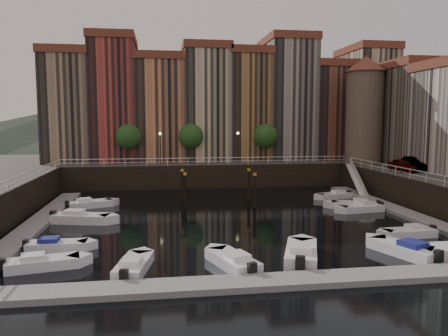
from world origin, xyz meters
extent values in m
plane|color=black|center=(0.00, 0.00, 0.00)|extent=(200.00, 200.00, 0.00)
cube|color=black|center=(0.00, 26.00, 1.50)|extent=(80.00, 20.00, 3.00)
cube|color=gray|center=(-16.20, -1.00, 0.17)|extent=(2.00, 28.00, 0.35)
cube|color=gray|center=(16.20, -1.00, 0.17)|extent=(2.00, 28.00, 0.35)
cube|color=gray|center=(0.00, -17.00, 0.17)|extent=(30.00, 2.00, 0.35)
cone|color=#2D382D|center=(-30.00, 110.00, 7.00)|extent=(80.00, 80.00, 14.00)
cone|color=#2D382D|center=(5.00, 110.00, 9.00)|extent=(100.00, 100.00, 18.00)
cone|color=#2D382D|center=(40.00, 110.00, 6.00)|extent=(70.00, 70.00, 12.00)
cube|color=#998061|center=(-18.00, 23.50, 10.00)|extent=(6.00, 10.00, 14.00)
cube|color=brown|center=(-18.00, 23.50, 17.50)|extent=(6.30, 10.30, 1.00)
cube|color=#A93E35|center=(-12.10, 23.50, 11.00)|extent=(5.80, 10.00, 16.00)
cube|color=brown|center=(-12.10, 23.50, 19.50)|extent=(6.10, 10.30, 1.00)
cube|color=tan|center=(-5.95, 23.50, 9.75)|extent=(6.50, 10.00, 13.50)
cube|color=brown|center=(-5.95, 23.50, 17.00)|extent=(6.80, 10.30, 1.00)
cube|color=beige|center=(0.40, 23.50, 10.50)|extent=(6.20, 10.00, 15.00)
cube|color=brown|center=(0.40, 23.50, 18.50)|extent=(6.50, 10.30, 1.00)
cube|color=#A2723B|center=(6.30, 23.50, 10.25)|extent=(5.60, 10.00, 14.50)
cube|color=brown|center=(6.30, 23.50, 18.00)|extent=(5.90, 10.30, 1.00)
cube|color=gray|center=(12.30, 23.50, 11.25)|extent=(6.40, 10.00, 16.50)
cube|color=brown|center=(12.30, 23.50, 20.00)|extent=(6.70, 10.30, 1.00)
cube|color=brown|center=(18.50, 23.50, 9.50)|extent=(6.00, 10.00, 13.00)
cube|color=brown|center=(18.50, 23.50, 16.50)|extent=(6.30, 10.30, 1.00)
cube|color=#BDB08A|center=(24.45, 23.50, 10.75)|extent=(5.90, 10.00, 15.50)
cube|color=brown|center=(24.45, 23.50, 19.00)|extent=(6.20, 10.30, 1.00)
cube|color=#706554|center=(26.50, 12.00, 9.00)|extent=(9.00, 8.00, 12.00)
cube|color=brown|center=(26.50, 12.00, 15.50)|extent=(9.30, 8.30, 1.00)
cylinder|color=#6B5B4C|center=(20.00, 14.50, 9.00)|extent=(4.60, 4.60, 12.00)
cone|color=brown|center=(20.00, 14.50, 15.80)|extent=(5.20, 5.20, 2.00)
cylinder|color=black|center=(-10.00, 18.20, 4.20)|extent=(0.30, 0.30, 2.40)
sphere|color=#1E4719|center=(-10.00, 18.20, 6.60)|extent=(3.20, 3.20, 3.20)
cylinder|color=black|center=(-2.00, 18.20, 4.20)|extent=(0.30, 0.30, 2.40)
sphere|color=#1E4719|center=(-2.00, 18.20, 6.60)|extent=(3.20, 3.20, 3.20)
cylinder|color=black|center=(8.00, 18.20, 4.20)|extent=(0.30, 0.30, 2.40)
sphere|color=#1E4719|center=(8.00, 18.20, 6.60)|extent=(3.20, 3.20, 3.20)
cylinder|color=black|center=(-6.00, 17.20, 5.00)|extent=(0.12, 0.12, 4.00)
sphere|color=#FFD88C|center=(-6.00, 17.20, 7.00)|extent=(0.36, 0.36, 0.36)
cylinder|color=black|center=(4.00, 17.20, 5.00)|extent=(0.12, 0.12, 4.00)
sphere|color=#FFD88C|center=(4.00, 17.20, 7.00)|extent=(0.36, 0.36, 0.36)
cube|color=white|center=(0.00, 16.00, 3.95)|extent=(36.00, 0.08, 0.08)
cube|color=white|center=(0.00, 16.00, 3.50)|extent=(36.00, 0.06, 0.06)
cube|color=white|center=(18.00, -1.00, 3.95)|extent=(0.08, 34.00, 0.08)
cube|color=white|center=(18.00, -1.00, 3.50)|extent=(0.06, 34.00, 0.06)
cube|color=white|center=(-18.00, -1.00, 3.95)|extent=(0.08, 34.00, 0.08)
cube|color=white|center=(-18.00, -1.00, 3.50)|extent=(0.06, 34.00, 0.06)
cube|color=white|center=(17.10, 10.00, 1.75)|extent=(2.78, 8.26, 2.81)
cube|color=white|center=(17.10, 10.00, 2.25)|extent=(1.93, 8.32, 3.65)
cylinder|color=black|center=(-3.58, 4.62, 1.50)|extent=(0.32, 0.32, 3.60)
cylinder|color=orange|center=(-3.58, 4.62, 3.35)|extent=(0.36, 0.36, 0.25)
cylinder|color=black|center=(-3.69, 7.88, 1.50)|extent=(0.32, 0.32, 3.60)
cylinder|color=orange|center=(-3.69, 7.88, 3.35)|extent=(0.36, 0.36, 0.25)
cylinder|color=black|center=(3.25, 3.30, 1.50)|extent=(0.32, 0.32, 3.60)
cylinder|color=orange|center=(3.25, 3.30, 3.35)|extent=(0.36, 0.36, 0.25)
cylinder|color=black|center=(3.47, 7.32, 1.50)|extent=(0.32, 0.32, 3.60)
cylinder|color=orange|center=(3.47, 7.32, 3.35)|extent=(0.36, 0.36, 0.25)
cube|color=white|center=(-12.92, -12.52, 0.28)|extent=(4.30, 2.36, 0.69)
cube|color=white|center=(-13.47, -12.63, 0.69)|extent=(1.49, 1.35, 0.46)
cube|color=black|center=(-15.00, -12.95, 0.51)|extent=(0.41, 0.52, 0.65)
cube|color=white|center=(-12.95, -8.80, 0.26)|extent=(3.89, 1.56, 0.66)
cube|color=navy|center=(-13.48, -8.79, 0.66)|extent=(1.25, 1.08, 0.44)
cube|color=black|center=(-14.97, -8.76, 0.48)|extent=(0.32, 0.44, 0.61)
cube|color=white|center=(-12.74, -0.88, 0.33)|extent=(5.13, 2.99, 0.82)
cube|color=white|center=(-13.37, -0.72, 0.82)|extent=(1.81, 1.65, 0.55)
cube|color=black|center=(-15.18, -0.27, 0.60)|extent=(0.51, 0.63, 0.77)
cube|color=white|center=(-13.04, 5.86, 0.29)|extent=(4.59, 3.13, 0.73)
cube|color=white|center=(-13.58, 5.64, 0.73)|extent=(1.70, 1.59, 0.49)
cube|color=black|center=(-15.11, 5.02, 0.53)|extent=(0.50, 0.58, 0.68)
cube|color=white|center=(12.34, -9.09, 0.27)|extent=(3.96, 1.70, 0.66)
cube|color=white|center=(12.87, -9.06, 0.66)|extent=(1.29, 1.12, 0.44)
cube|color=black|center=(14.38, -8.99, 0.49)|extent=(0.33, 0.46, 0.62)
cube|color=white|center=(12.90, -0.03, 0.28)|extent=(4.31, 2.09, 0.71)
cube|color=white|center=(13.47, 0.04, 0.71)|extent=(1.45, 1.28, 0.47)
cube|color=black|center=(15.05, 0.23, 0.52)|extent=(0.38, 0.51, 0.66)
cube|color=white|center=(12.92, 1.48, 0.30)|extent=(4.64, 3.03, 0.74)
cube|color=white|center=(13.47, 1.29, 0.74)|extent=(1.70, 1.58, 0.49)
cube|color=black|center=(15.05, 0.72, 0.54)|extent=(0.49, 0.58, 0.69)
cube|color=white|center=(13.17, 7.17, 0.26)|extent=(4.08, 2.34, 0.66)
cube|color=white|center=(13.68, 7.29, 0.66)|extent=(1.43, 1.30, 0.44)
cube|color=black|center=(15.12, 7.64, 0.48)|extent=(0.40, 0.50, 0.61)
cube|color=white|center=(-7.61, -13.72, 0.28)|extent=(2.29, 4.27, 0.69)
cube|color=white|center=(-7.71, -14.26, 0.69)|extent=(1.33, 1.47, 0.46)
cube|color=black|center=(-8.00, -15.80, 0.51)|extent=(0.51, 0.40, 0.64)
cube|color=white|center=(-1.83, -13.76, 0.29)|extent=(2.99, 4.61, 0.73)
cube|color=white|center=(-1.64, -14.31, 0.73)|extent=(1.56, 1.68, 0.49)
cube|color=black|center=(-1.09, -15.88, 0.54)|extent=(0.57, 0.48, 0.68)
cube|color=white|center=(2.67, -13.06, 0.33)|extent=(3.43, 5.24, 0.83)
cube|color=white|center=(2.44, -13.69, 0.83)|extent=(1.78, 1.91, 0.56)
cube|color=black|center=(1.81, -15.47, 0.61)|extent=(0.65, 0.55, 0.78)
cube|color=white|center=(9.55, -13.15, 0.32)|extent=(3.32, 5.01, 0.80)
cube|color=navy|center=(9.77, -13.75, 0.80)|extent=(1.71, 1.84, 0.53)
cube|color=black|center=(10.40, -15.44, 0.58)|extent=(0.63, 0.53, 0.74)
imported|color=gray|center=(20.04, 5.27, 3.69)|extent=(1.89, 4.17, 1.39)
imported|color=gray|center=(21.97, 6.04, 3.78)|extent=(2.79, 4.97, 1.55)
camera|label=1|loc=(-5.98, -38.69, 8.70)|focal=35.00mm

